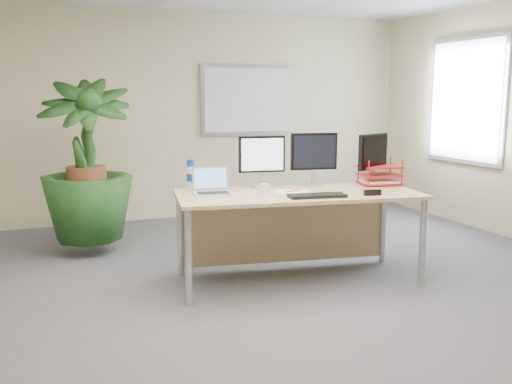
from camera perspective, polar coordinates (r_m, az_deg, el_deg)
name	(u,v)px	position (r m, az deg, el deg)	size (l,w,h in m)	color
floor	(288,333)	(4.06, 3.25, -13.93)	(8.00, 8.00, 0.00)	#4B4B51
back_wall	(159,116)	(7.54, -9.64, 7.49)	(7.00, 0.04, 2.70)	beige
whiteboard	(247,100)	(7.84, -0.92, 9.17)	(1.30, 0.04, 0.95)	#AEAEB3
window	(466,101)	(7.59, 20.24, 8.56)	(0.04, 1.30, 1.55)	#AEAEB3
desk	(294,209)	(5.06, 3.80, -1.72)	(2.19, 1.19, 0.80)	tan
floor_plant	(87,182)	(6.05, -16.56, 0.98)	(0.84, 0.84, 1.50)	#163D16
monitor_left	(262,158)	(5.10, 0.59, 3.38)	(0.42, 0.19, 0.47)	#B4B5BA
monitor_right	(314,156)	(5.25, 5.81, 3.64)	(0.44, 0.20, 0.48)	#B4B5BA
monitor_dark	(373,156)	(5.39, 11.62, 3.58)	(0.40, 0.21, 0.47)	#B4B5BA
laptop	(212,187)	(4.85, -4.46, 0.53)	(0.35, 0.32, 0.22)	silver
keyboard	(317,196)	(4.69, 6.14, -0.37)	(0.47, 0.16, 0.03)	black
coffee_mug	(264,189)	(4.78, 0.82, 0.27)	(0.12, 0.08, 0.09)	white
spiral_notebook	(292,192)	(4.87, 3.63, -0.04)	(0.28, 0.21, 0.01)	white
orange_pen	(293,191)	(4.88, 3.69, 0.12)	(0.01, 0.01, 0.14)	#D26017
yellow_highlighter	(324,192)	(4.90, 6.86, 0.00)	(0.02, 0.02, 0.13)	gold
water_bottle	(191,176)	(5.02, -6.56, 1.62)	(0.07, 0.07, 0.27)	silver
letter_tray	(380,176)	(5.43, 12.26, 1.53)	(0.40, 0.33, 0.17)	red
stapler	(372,193)	(4.85, 11.57, -0.05)	(0.14, 0.04, 0.05)	black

